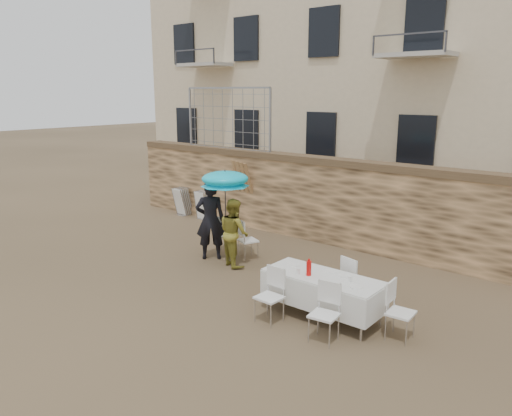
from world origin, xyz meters
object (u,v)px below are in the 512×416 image
Objects in this scene: umbrella at (225,182)px; couple_chair_left at (226,234)px; table_chair_front_left at (269,296)px; table_chair_back at (355,281)px; table_chair_side at (401,311)px; man_suit at (210,220)px; chair_stack_right at (206,204)px; woman_dress at (234,232)px; banquet_table at (323,278)px; soda_bottle at (309,268)px; table_chair_front_right at (324,314)px; chair_stack_left at (186,200)px; couple_chair_right at (248,239)px.

couple_chair_left is (-0.40, 0.45, -1.42)m from umbrella.
table_chair_front_left is 1.74m from table_chair_back.
man_suit is at bearing 76.32° from table_chair_side.
table_chair_side is 8.75m from chair_stack_right.
umbrella is 2.10× the size of couple_chair_left.
table_chair_back is 1.00× the size of table_chair_side.
table_chair_back is (3.21, -0.23, -0.30)m from woman_dress.
man_suit is at bearing 11.93° from table_chair_back.
chair_stack_right reaches higher than banquet_table.
umbrella is at bearing 157.94° from soda_bottle.
table_chair_front_right is at bearing 116.22° from table_chair_back.
banquet_table is at bearing -26.22° from chair_stack_left.
table_chair_front_right reaches higher than chair_stack_right.
table_chair_front_right is (3.56, -2.33, 0.00)m from couple_chair_right.
chair_stack_left is 0.90m from chair_stack_right.
chair_stack_left is (-7.28, 3.84, -0.45)m from soda_bottle.
soda_bottle is (3.56, -1.18, -0.04)m from man_suit.
couple_chair_left is at bearing 145.67° from table_chair_front_left.
umbrella is 0.96× the size of banquet_table.
soda_bottle reaches higher than couple_chair_right.
couple_chair_right is 1.00× the size of table_chair_front_right.
couple_chair_left is at bearing 4.11° from table_chair_back.
couple_chair_right is 4.26m from table_chair_front_right.
couple_chair_right is at bearing -62.59° from woman_dress.
table_chair_back is at bearing -20.59° from chair_stack_left.
couple_chair_left is 1.00× the size of table_chair_side.
woman_dress is 1.62× the size of table_chair_front_left.
couple_chair_right is 1.00× the size of table_chair_front_left.
table_chair_front_right is 1.04× the size of chair_stack_right.
couple_chair_right is (0.30, 0.45, -1.42)m from umbrella.
man_suit is at bearing 152.68° from table_chair_front_left.
chair_stack_left is at bearing 144.05° from table_chair_front_right.
table_chair_front_left is 2.17m from table_chair_side.
table_chair_back is at bearing -5.31° from umbrella.
woman_dress is 3.05m from soda_bottle.
woman_dress is at bearing 112.96° from couple_chair_left.
couple_chair_right is 3.45m from banquet_table.
woman_dress is 4.52m from table_chair_side.
man_suit reaches higher than chair_stack_left.
table_chair_front_left is (2.76, -1.88, -1.42)m from umbrella.
banquet_table is 2.19× the size of table_chair_back.
table_chair_front_left is at bearing 77.96° from table_chair_back.
soda_bottle is at bearing 132.50° from table_chair_front_right.
table_chair_side is at bearing -174.35° from couple_chair_right.
umbrella reaches higher than table_chair_front_left.
soda_bottle is at bearing 117.37° from man_suit.
table_chair_back is at bearing 94.06° from table_chair_front_right.
soda_bottle reaches higher than table_chair_side.
table_chair_side is (1.20, -0.70, 0.00)m from table_chair_back.
table_chair_front_right is (3.51, -1.78, -0.30)m from woman_dress.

